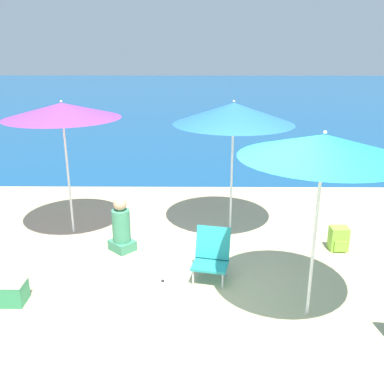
{
  "coord_description": "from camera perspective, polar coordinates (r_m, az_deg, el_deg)",
  "views": [
    {
      "loc": [
        -0.05,
        -4.4,
        3.08
      ],
      "look_at": [
        -0.11,
        1.68,
        1.0
      ],
      "focal_mm": 40.0,
      "sensor_mm": 36.0,
      "label": 1
    }
  ],
  "objects": [
    {
      "name": "cooler_box",
      "position": [
        5.97,
        -23.36,
        -11.91
      ],
      "size": [
        0.45,
        0.31,
        0.35
      ],
      "color": "#338C59",
      "rests_on": "ground"
    },
    {
      "name": "water_bottle",
      "position": [
        5.74,
        -3.9,
        -12.71
      ],
      "size": [
        0.08,
        0.08,
        0.2
      ],
      "color": "silver",
      "rests_on": "ground"
    },
    {
      "name": "beach_chair_teal",
      "position": [
        5.97,
        2.63,
        -8.2
      ],
      "size": [
        0.57,
        0.58,
        0.71
      ],
      "rotation": [
        0.0,
        0.0,
        -0.21
      ],
      "color": "silver",
      "rests_on": "ground"
    },
    {
      "name": "person_seated_near",
      "position": [
        6.81,
        -9.4,
        -4.78
      ],
      "size": [
        0.48,
        0.48,
        0.88
      ],
      "rotation": [
        0.0,
        0.0,
        0.8
      ],
      "color": "#3F8C66",
      "rests_on": "ground"
    },
    {
      "name": "sea_water",
      "position": [
        29.54,
        0.63,
        12.86
      ],
      "size": [
        60.0,
        40.0,
        0.01
      ],
      "color": "navy",
      "rests_on": "ground"
    },
    {
      "name": "beach_umbrella_blue",
      "position": [
        7.08,
        5.56,
        10.38
      ],
      "size": [
        2.0,
        2.0,
        2.26
      ],
      "color": "white",
      "rests_on": "ground"
    },
    {
      "name": "beach_umbrella_teal",
      "position": [
        4.76,
        17.16,
        5.86
      ],
      "size": [
        1.83,
        1.83,
        2.24
      ],
      "color": "white",
      "rests_on": "ground"
    },
    {
      "name": "ground_plane",
      "position": [
        5.37,
        1.01,
        -16.1
      ],
      "size": [
        60.0,
        60.0,
        0.0
      ],
      "primitive_type": "plane",
      "color": "#C6B284"
    },
    {
      "name": "beach_umbrella_purple",
      "position": [
        7.22,
        -16.95,
        10.33
      ],
      "size": [
        1.87,
        1.87,
        2.27
      ],
      "color": "white",
      "rests_on": "ground"
    },
    {
      "name": "backpack_lime",
      "position": [
        7.2,
        18.95,
        -5.92
      ],
      "size": [
        0.28,
        0.26,
        0.38
      ],
      "color": "#8ECC3D",
      "rests_on": "ground"
    }
  ]
}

